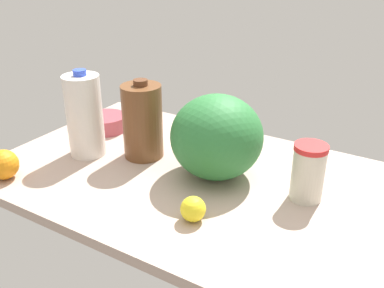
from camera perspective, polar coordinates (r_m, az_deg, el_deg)
The scene contains 8 objects.
countertop at distance 127.67cm, azimuth 0.00°, elevation -4.67°, with size 120.00×76.00×3.00cm, color tan.
chocolate_milk_jug at distance 134.18cm, azimuth -6.62°, elevation 3.03°, with size 12.49×12.49×25.22cm.
milk_jug at distance 138.33cm, azimuth -14.13°, elevation 3.69°, with size 11.36×11.36×27.85cm.
mixing_bowl at distance 159.13cm, azimuth -11.37°, elevation 2.80°, with size 14.86×14.86×5.50cm, color #9B3F4A.
tumbler_cup at distance 115.86cm, azimuth 15.23°, elevation -3.65°, with size 8.83×8.83×15.78cm.
watermelon at distance 121.67cm, azimuth 3.31°, elevation 0.95°, with size 26.54×26.54×24.42cm, color #2C7638.
lemon_near_front at distance 105.76cm, azimuth 0.15°, elevation -8.66°, with size 6.38×6.38×6.38cm, color yellow.
orange_far_back at distance 134.56cm, azimuth -23.87°, elevation -2.52°, with size 8.77×8.77×8.77cm, color orange.
Camera 1 is at (57.47, -94.54, 65.22)cm, focal length 40.00 mm.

